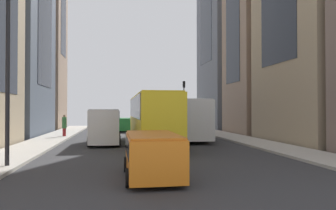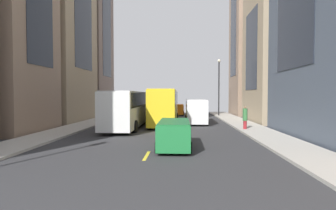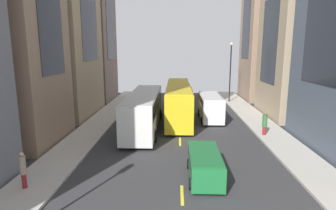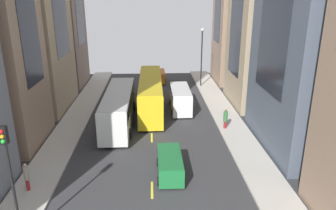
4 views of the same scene
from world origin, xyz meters
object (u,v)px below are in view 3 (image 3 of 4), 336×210
object	(u,v)px
delivery_van_white	(211,105)
car_green_0	(205,163)
pedestrian_waiting_curb	(265,123)
car_orange_1	(186,92)
pedestrian_crossing_near	(23,169)
streetcar_yellow	(178,98)
city_bus_white	(144,108)

from	to	relation	value
delivery_van_white	car_green_0	world-z (taller)	delivery_van_white
car_green_0	pedestrian_waiting_curb	bearing A→B (deg)	54.12
delivery_van_white	car_orange_1	size ratio (longest dim) A/B	1.45
car_orange_1	pedestrian_crossing_near	bearing A→B (deg)	-108.29
streetcar_yellow	delivery_van_white	world-z (taller)	streetcar_yellow
car_green_0	pedestrian_waiting_curb	size ratio (longest dim) A/B	2.21
car_orange_1	pedestrian_waiting_curb	size ratio (longest dim) A/B	2.19
streetcar_yellow	pedestrian_crossing_near	distance (m)	18.21
city_bus_white	pedestrian_waiting_curb	size ratio (longest dim) A/B	6.22
car_green_0	pedestrian_waiting_curb	world-z (taller)	pedestrian_waiting_curb
city_bus_white	delivery_van_white	world-z (taller)	city_bus_white
car_green_0	streetcar_yellow	bearing A→B (deg)	95.49
city_bus_white	car_green_0	world-z (taller)	city_bus_white
pedestrian_crossing_near	car_orange_1	bearing A→B (deg)	89.76
pedestrian_waiting_curb	car_orange_1	bearing A→B (deg)	-90.32
delivery_van_white	car_orange_1	world-z (taller)	delivery_van_white
city_bus_white	streetcar_yellow	xyz separation A→B (m)	(3.20, 4.46, 0.12)
car_orange_1	pedestrian_waiting_curb	xyz separation A→B (m)	(6.06, -18.40, 0.19)
city_bus_white	pedestrian_crossing_near	distance (m)	12.82
city_bus_white	delivery_van_white	bearing A→B (deg)	29.66
city_bus_white	pedestrian_waiting_curb	bearing A→B (deg)	-11.15
city_bus_white	delivery_van_white	size ratio (longest dim) A/B	1.96
car_green_0	delivery_van_white	bearing A→B (deg)	81.95
delivery_van_white	car_orange_1	distance (m)	12.82
car_orange_1	pedestrian_crossing_near	xyz separation A→B (m)	(-9.31, -28.16, 0.22)
delivery_van_white	car_orange_1	xyz separation A→B (m)	(-2.19, 12.62, -0.55)
streetcar_yellow	pedestrian_waiting_curb	distance (m)	9.77
car_green_0	pedestrian_crossing_near	distance (m)	9.70
pedestrian_waiting_curb	streetcar_yellow	bearing A→B (deg)	-60.58
streetcar_yellow	pedestrian_crossing_near	world-z (taller)	streetcar_yellow
delivery_van_white	pedestrian_waiting_curb	size ratio (longest dim) A/B	3.17
car_orange_1	pedestrian_waiting_curb	bearing A→B (deg)	-71.79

